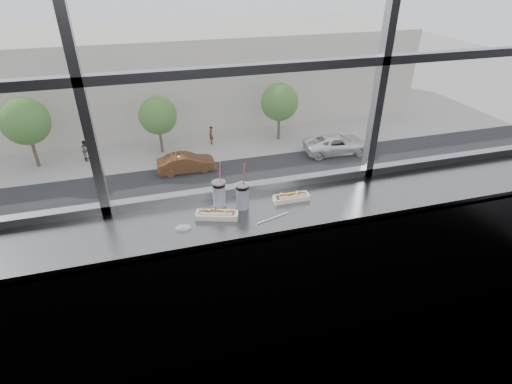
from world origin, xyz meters
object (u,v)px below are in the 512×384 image
object	(u,v)px
soda_cup_left	(219,192)
loose_straw	(273,218)
car_near_c	(196,220)
car_far_c	(337,141)
soda_cup_right	(242,195)
tree_center	(158,116)
hotdog_tray_right	(291,197)
car_far_b	(186,160)
pedestrian_c	(211,134)
hotdog_tray_left	(217,214)
tree_left	(25,122)
wrapper	(183,227)
car_near_d	(322,199)
pedestrian_a	(86,148)
tree_right	(279,102)
car_near_e	(376,193)

from	to	relation	value
soda_cup_left	loose_straw	world-z (taller)	soda_cup_left
car_near_c	car_far_c	xyz separation A→B (m)	(12.53, 8.00, -0.06)
soda_cup_right	tree_center	distance (m)	29.64
hotdog_tray_right	soda_cup_right	xyz separation A→B (m)	(-0.36, 0.00, 0.08)
car_far_b	pedestrian_c	bearing A→B (deg)	-29.79
hotdog_tray_left	car_far_b	bearing A→B (deg)	103.09
car_far_c	tree_left	distance (m)	23.16
loose_straw	tree_left	world-z (taller)	loose_straw
soda_cup_right	wrapper	xyz separation A→B (m)	(-0.43, -0.15, -0.09)
hotdog_tray_left	soda_cup_right	bearing A→B (deg)	39.27
car_near_d	tree_center	size ratio (longest dim) A/B	1.43
pedestrian_c	pedestrian_a	bearing A→B (deg)	-87.58
car_near_d	pedestrian_c	xyz separation A→B (m)	(-4.46, 12.60, -0.20)
hotdog_tray_left	soda_cup_right	distance (m)	0.22
car_near_d	tree_left	bearing A→B (deg)	62.12
pedestrian_c	tree_left	bearing A→B (deg)	-87.41
pedestrian_a	hotdog_tray_right	bearing A→B (deg)	-168.61
soda_cup_right	wrapper	size ratio (longest dim) A/B	3.48
hotdog_tray_left	hotdog_tray_right	distance (m)	0.56
loose_straw	hotdog_tray_right	bearing A→B (deg)	26.55
tree_left	tree_center	size ratio (longest dim) A/B	1.15
loose_straw	wrapper	bearing A→B (deg)	159.02
pedestrian_a	wrapper	bearing A→B (deg)	-170.21
tree_left	tree_center	bearing A→B (deg)	0.00
soda_cup_right	hotdog_tray_left	bearing A→B (deg)	-158.51
car_near_d	car_far_c	distance (m)	9.37
hotdog_tray_right	car_far_b	world-z (taller)	hotdog_tray_right
wrapper	pedestrian_c	bearing A→B (deg)	80.40
loose_straw	tree_left	distance (m)	30.99
pedestrian_c	car_near_c	bearing A→B (deg)	-14.17
car_far_b	tree_right	size ratio (longest dim) A/B	1.13
loose_straw	car_far_b	size ratio (longest dim) A/B	0.04
loose_straw	car_near_c	distance (m)	19.78
tree_left	tree_center	distance (m)	9.21
tree_center	hotdog_tray_left	bearing A→B (deg)	-91.08
hotdog_tray_left	wrapper	bearing A→B (deg)	-146.24
soda_cup_left	soda_cup_right	bearing A→B (deg)	-26.94
hotdog_tray_left	pedestrian_a	bearing A→B (deg)	118.06
car_near_c	pedestrian_a	world-z (taller)	car_near_c
car_near_e	car_far_b	bearing A→B (deg)	49.08
hotdog_tray_left	loose_straw	bearing A→B (deg)	-0.07
pedestrian_c	tree_right	size ratio (longest dim) A/B	0.37
car_far_c	tree_right	bearing A→B (deg)	45.75
hotdog_tray_right	car_near_e	bearing A→B (deg)	53.53
car_far_c	hotdog_tray_left	bearing A→B (deg)	154.24
tree_left	car_near_c	bearing A→B (deg)	-49.79
car_far_b	car_near_d	world-z (taller)	car_near_d
tree_left	car_far_c	bearing A→B (deg)	-10.01
hotdog_tray_right	tree_center	world-z (taller)	hotdog_tray_right
hotdog_tray_left	car_near_c	distance (m)	19.72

